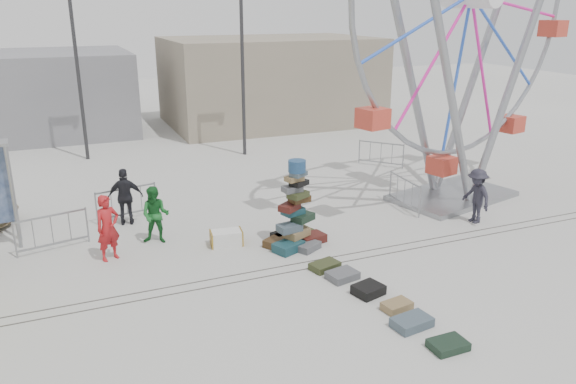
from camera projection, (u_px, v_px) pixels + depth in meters
name	position (u px, v px, depth m)	size (l,w,h in m)	color
ground	(295.00, 283.00, 14.38)	(90.00, 90.00, 0.00)	#9E9E99
track_line_near	(286.00, 273.00, 14.91)	(40.00, 0.04, 0.01)	#47443F
track_line_far	(280.00, 267.00, 15.26)	(40.00, 0.04, 0.01)	#47443F
building_right	(270.00, 81.00, 33.67)	(12.00, 8.00, 5.00)	gray
building_left	(36.00, 93.00, 30.76)	(10.00, 8.00, 4.40)	gray
lamp_post_right	(244.00, 59.00, 25.49)	(1.41, 0.25, 8.00)	#2D2D30
lamp_post_left	(79.00, 60.00, 24.68)	(1.41, 0.25, 8.00)	#2D2D30
suitcase_tower	(295.00, 222.00, 16.46)	(1.97, 1.70, 2.60)	#19414B
ferris_wheel	(469.00, 23.00, 18.79)	(10.59, 3.62, 12.58)	gray
steamer_trunk	(226.00, 238.00, 16.61)	(0.94, 0.54, 0.44)	silver
row_case_0	(325.00, 266.00, 15.10)	(0.78, 0.51, 0.19)	#343C1E
row_case_1	(342.00, 275.00, 14.56)	(0.77, 0.58, 0.20)	#57595F
row_case_2	(368.00, 290.00, 13.77)	(0.70, 0.59, 0.24)	black
row_case_3	(397.00, 306.00, 13.08)	(0.69, 0.44, 0.19)	olive
row_case_4	(412.00, 322.00, 12.38)	(0.87, 0.56, 0.22)	#465764
row_case_5	(448.00, 345.00, 11.58)	(0.77, 0.54, 0.18)	black
barricade_dummy_b	(52.00, 232.00, 16.16)	(2.00, 0.10, 1.10)	gray
barricade_dummy_c	(127.00, 203.00, 18.57)	(2.00, 0.10, 1.10)	gray
barricade_wheel_front	(404.00, 193.00, 19.53)	(2.00, 0.10, 1.10)	gray
barricade_wheel_back	(381.00, 154.00, 24.70)	(2.00, 0.10, 1.10)	gray
pedestrian_red	(108.00, 228.00, 15.44)	(0.69, 0.45, 1.88)	#A8181B
pedestrian_green	(155.00, 215.00, 16.58)	(0.85, 0.66, 1.74)	#175D23
pedestrian_black	(126.00, 197.00, 17.98)	(1.09, 0.46, 1.87)	black
pedestrian_grey	(476.00, 196.00, 18.15)	(1.17, 0.67, 1.81)	#23222D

